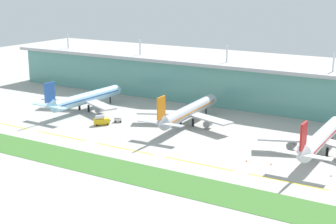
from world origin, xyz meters
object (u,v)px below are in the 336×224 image
Objects in this scene: airliner_near at (86,98)px; fuel_truck at (101,120)px; safety_cone_left_wingtip at (246,161)px; safety_cone_right_wingtip at (271,164)px; safety_cone_nose_front at (331,176)px; baggage_cart at (118,120)px; airliner_far at (321,138)px; airliner_middle at (188,112)px.

airliner_near is 8.17× the size of fuel_truck.
safety_cone_left_wingtip is 9.29m from safety_cone_right_wingtip.
safety_cone_nose_front is at bearing -0.64° from safety_cone_right_wingtip.
safety_cone_nose_front is at bearing -9.98° from baggage_cart.
airliner_near is at bearing 176.90° from airliner_far.
airliner_near is 14.72× the size of baggage_cart.
airliner_far is 85.05× the size of safety_cone_right_wingtip.
fuel_truck is at bearing 173.45° from safety_cone_right_wingtip.
airliner_far is 24.57m from safety_cone_nose_front.
safety_cone_left_wingtip is 1.00× the size of safety_cone_right_wingtip.
fuel_truck is at bearing -36.53° from airliner_near.
baggage_cart is at bearing 167.64° from safety_cone_right_wingtip.
airliner_middle is 1.05× the size of airliner_far.
airliner_near is 106.92m from safety_cone_left_wingtip.
safety_cone_left_wingtip is at bearing -170.45° from safety_cone_right_wingtip.
safety_cone_left_wingtip is (102.55, -29.64, -6.09)m from airliner_near.
airliner_near is 0.99× the size of airliner_far.
airliner_middle is at bearing 156.87° from safety_cone_nose_front.
safety_cone_right_wingtip is (-21.94, 0.24, 0.00)m from safety_cone_nose_front.
baggage_cart is 5.75× the size of safety_cone_left_wingtip.
airliner_middle is 61.63m from safety_cone_right_wingtip.
airliner_near is 84.62× the size of safety_cone_left_wingtip.
safety_cone_left_wingtip is 31.13m from safety_cone_nose_front.
airliner_middle is 8.65× the size of fuel_truck.
airliner_middle reaches higher than safety_cone_nose_front.
airliner_far is at bearing 6.53° from fuel_truck.
fuel_truck is at bearing -173.47° from airliner_far.
airliner_middle is at bearing 3.37° from airliner_near.
baggage_cart is at bearing -178.17° from airliner_far.
airliner_near is 30.66m from fuel_truck.
airliner_middle is 54.94m from safety_cone_left_wingtip.
airliner_middle is 65.39m from airliner_far.
airliner_near is at bearing 143.47° from fuel_truck.
safety_cone_nose_front is at bearing -5.37° from fuel_truck.
safety_cone_left_wingtip is (43.40, -33.13, -6.10)m from airliner_middle.
baggage_cart is at bearing 66.11° from fuel_truck.
safety_cone_right_wingtip is at bearing -12.36° from baggage_cart.
safety_cone_left_wingtip is (78.14, -11.56, -1.91)m from fuel_truck.
airliner_far reaches higher than safety_cone_nose_front.
safety_cone_nose_front is (133.65, -28.34, -6.09)m from airliner_near.
airliner_far is at bearing -3.10° from airliner_near.
airliner_near reaches higher than safety_cone_left_wingtip.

